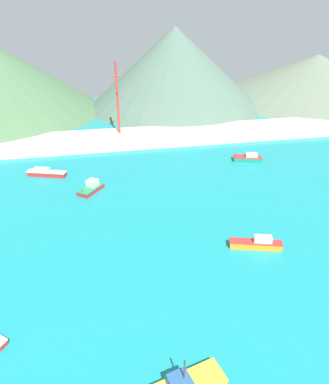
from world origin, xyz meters
TOP-DOWN VIEW (x-y plane):
  - ground at (0.00, 30.00)m, footprint 260.00×280.00m
  - fishing_boat_0 at (-46.71, 77.01)m, footprint 10.36×5.34m
  - fishing_boat_4 at (9.17, 76.06)m, footprint 8.59×5.18m
  - fishing_boat_5 at (-35.28, 65.79)m, footprint 6.75×7.38m
  - fishing_boat_6 at (-6.42, 37.02)m, footprint 9.52×4.51m
  - beach_strip at (0.00, 101.41)m, footprint 247.00×20.82m
  - hill_central at (3.51, 145.27)m, footprint 77.81×77.81m
  - hill_east at (74.12, 147.26)m, footprint 97.24×97.24m
  - radio_tower at (-24.99, 105.87)m, footprint 2.45×1.96m

SIDE VIEW (x-z plane):
  - ground at x=0.00m, z-range -0.50..0.00m
  - beach_strip at x=0.00m, z-range 0.00..1.20m
  - fishing_boat_0 at x=-46.71m, z-range -0.26..1.97m
  - fishing_boat_4 at x=9.17m, z-range -0.48..2.26m
  - fishing_boat_5 at x=-35.28m, z-range -0.42..2.26m
  - fishing_boat_6 at x=-6.42m, z-range -0.35..2.21m
  - hill_east at x=74.12m, z-range 0.00..20.50m
  - radio_tower at x=-24.99m, z-range 0.24..24.75m
  - hill_central at x=3.51m, z-range 0.00..33.32m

